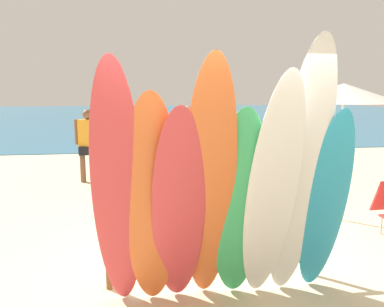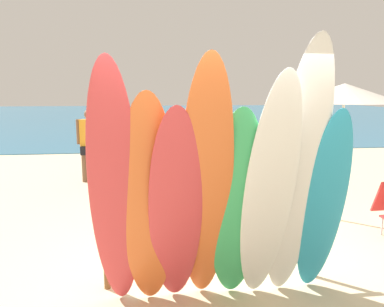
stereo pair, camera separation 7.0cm
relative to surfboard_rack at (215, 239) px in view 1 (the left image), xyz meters
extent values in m
plane|color=beige|center=(0.00, 14.00, -0.51)|extent=(60.00, 60.00, 0.00)
cube|color=teal|center=(0.00, 29.22, -0.50)|extent=(60.00, 40.00, 0.02)
cylinder|color=brown|center=(-1.19, 0.00, -0.20)|extent=(0.07, 0.07, 0.64)
cylinder|color=brown|center=(1.19, 0.00, -0.20)|extent=(0.07, 0.07, 0.64)
cylinder|color=brown|center=(0.00, 0.00, 0.12)|extent=(2.50, 0.06, 0.06)
ellipsoid|color=#D13D42|center=(-1.03, -0.49, 0.73)|extent=(0.51, 0.67, 2.50)
ellipsoid|color=orange|center=(-0.72, -0.48, 0.59)|extent=(0.55, 0.55, 2.20)
ellipsoid|color=#D13D42|center=(-0.46, -0.52, 0.53)|extent=(0.54, 0.70, 2.08)
ellipsoid|color=orange|center=(-0.18, -0.57, 0.74)|extent=(0.56, 0.89, 2.51)
ellipsoid|color=#38B266|center=(0.14, -0.50, 0.52)|extent=(0.59, 0.69, 2.06)
ellipsoid|color=white|center=(0.44, -0.59, 0.68)|extent=(0.55, 0.80, 2.39)
ellipsoid|color=white|center=(0.75, -0.52, 0.83)|extent=(0.63, 0.74, 2.70)
ellipsoid|color=#289EC6|center=(1.08, -0.44, 0.50)|extent=(0.50, 0.59, 2.04)
cylinder|color=beige|center=(-0.45, 3.14, -0.13)|extent=(0.12, 0.12, 0.77)
cylinder|color=beige|center=(-0.38, 2.83, -0.13)|extent=(0.12, 0.12, 0.77)
cube|color=#33A36B|center=(-0.41, 2.98, 0.19)|extent=(0.41, 0.25, 0.18)
cube|color=#B23399|center=(-0.41, 2.98, 0.56)|extent=(0.29, 0.43, 0.60)
sphere|color=beige|center=(-0.41, 2.98, 0.97)|extent=(0.22, 0.22, 0.22)
cylinder|color=beige|center=(-0.47, 3.23, 0.59)|extent=(0.09, 0.09, 0.54)
cylinder|color=beige|center=(-0.36, 2.74, 0.59)|extent=(0.09, 0.09, 0.54)
cylinder|color=brown|center=(-2.23, 5.07, -0.09)|extent=(0.13, 0.13, 0.85)
cylinder|color=brown|center=(-1.89, 5.01, -0.09)|extent=(0.13, 0.13, 0.85)
cube|color=black|center=(-2.06, 5.04, 0.26)|extent=(0.45, 0.28, 0.20)
cube|color=orange|center=(-2.06, 5.04, 0.66)|extent=(0.47, 0.31, 0.66)
sphere|color=brown|center=(-2.06, 5.04, 1.11)|extent=(0.24, 0.24, 0.24)
cylinder|color=brown|center=(-2.33, 5.09, 0.70)|extent=(0.10, 0.10, 0.59)
cylinder|color=brown|center=(-1.78, 4.99, 0.70)|extent=(0.10, 0.10, 0.59)
cylinder|color=tan|center=(0.68, 7.15, -0.09)|extent=(0.13, 0.13, 0.84)
cylinder|color=tan|center=(0.39, 6.95, -0.09)|extent=(0.13, 0.13, 0.84)
cube|color=orange|center=(0.54, 7.05, 0.26)|extent=(0.45, 0.28, 0.20)
cube|color=#2D4CB2|center=(0.54, 7.05, 0.65)|extent=(0.48, 0.43, 0.66)
sphere|color=tan|center=(0.54, 7.05, 1.10)|extent=(0.24, 0.24, 0.24)
cylinder|color=tan|center=(0.76, 7.21, 0.69)|extent=(0.10, 0.10, 0.58)
cylinder|color=tan|center=(0.31, 6.89, 0.69)|extent=(0.10, 0.10, 0.58)
cylinder|color=#B7B7BC|center=(2.81, 1.08, -0.37)|extent=(0.02, 0.02, 0.28)
cylinder|color=silver|center=(2.46, 1.81, 0.60)|extent=(0.04, 0.04, 2.22)
cone|color=silver|center=(2.46, 1.81, 1.63)|extent=(1.76, 1.76, 0.31)
ellipsoid|color=silver|center=(7.03, 14.02, -0.39)|extent=(3.58, 1.36, 0.28)
camera|label=1|loc=(-0.78, -3.93, 1.68)|focal=34.84mm
camera|label=2|loc=(-0.72, -3.94, 1.68)|focal=34.84mm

